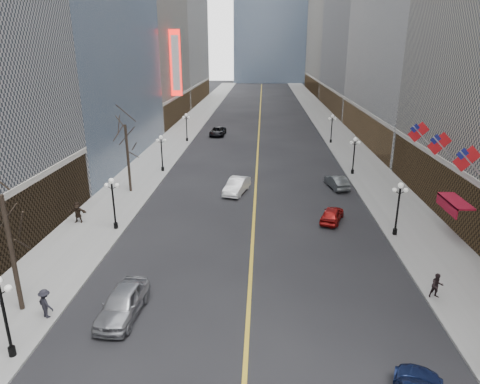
# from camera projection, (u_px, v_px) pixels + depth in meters

# --- Properties ---
(sidewalk_east) EXTENTS (6.00, 230.00, 0.15)m
(sidewalk_east) POSITION_uv_depth(u_px,v_px,m) (340.00, 138.00, 73.31)
(sidewalk_east) COLOR gray
(sidewalk_east) RESTS_ON ground
(sidewalk_west) EXTENTS (6.00, 230.00, 0.15)m
(sidewalk_west) POSITION_uv_depth(u_px,v_px,m) (179.00, 136.00, 74.72)
(sidewalk_west) COLOR gray
(sidewalk_west) RESTS_ON ground
(lane_line) EXTENTS (0.25, 200.00, 0.02)m
(lane_line) POSITION_uv_depth(u_px,v_px,m) (259.00, 127.00, 83.49)
(lane_line) COLOR gold
(lane_line) RESTS_ON ground
(bldg_east_c) EXTENTS (26.60, 40.60, 48.80)m
(bldg_east_c) POSITION_uv_depth(u_px,v_px,m) (391.00, 4.00, 98.76)
(bldg_east_c) COLOR gray
(bldg_east_c) RESTS_ON ground
(streetlamp_east_1) EXTENTS (1.26, 0.44, 4.52)m
(streetlamp_east_1) POSITION_uv_depth(u_px,v_px,m) (398.00, 203.00, 34.71)
(streetlamp_east_1) COLOR black
(streetlamp_east_1) RESTS_ON sidewalk_east
(streetlamp_east_2) EXTENTS (1.26, 0.44, 4.52)m
(streetlamp_east_2) POSITION_uv_depth(u_px,v_px,m) (354.00, 152.00, 51.72)
(streetlamp_east_2) COLOR black
(streetlamp_east_2) RESTS_ON sidewalk_east
(streetlamp_east_3) EXTENTS (1.26, 0.44, 4.52)m
(streetlamp_east_3) POSITION_uv_depth(u_px,v_px,m) (332.00, 126.00, 68.73)
(streetlamp_east_3) COLOR black
(streetlamp_east_3) RESTS_ON sidewalk_east
(streetlamp_west_0) EXTENTS (1.26, 0.44, 4.52)m
(streetlamp_west_0) POSITION_uv_depth(u_px,v_px,m) (3.00, 309.00, 20.77)
(streetlamp_west_0) COLOR black
(streetlamp_west_0) RESTS_ON sidewalk_west
(streetlamp_west_1) EXTENTS (1.26, 0.44, 4.52)m
(streetlamp_west_1) POSITION_uv_depth(u_px,v_px,m) (113.00, 198.00, 35.89)
(streetlamp_west_1) COLOR black
(streetlamp_west_1) RESTS_ON sidewalk_west
(streetlamp_west_2) EXTENTS (1.26, 0.44, 4.52)m
(streetlamp_west_2) POSITION_uv_depth(u_px,v_px,m) (162.00, 149.00, 52.90)
(streetlamp_west_2) COLOR black
(streetlamp_west_2) RESTS_ON sidewalk_west
(streetlamp_west_3) EXTENTS (1.26, 0.44, 4.52)m
(streetlamp_west_3) POSITION_uv_depth(u_px,v_px,m) (186.00, 124.00, 69.91)
(streetlamp_west_3) COLOR black
(streetlamp_west_3) RESTS_ON sidewalk_west
(flag_3) EXTENTS (2.87, 0.12, 2.87)m
(flag_3) POSITION_uv_depth(u_px,v_px,m) (469.00, 161.00, 30.28)
(flag_3) COLOR #B2B2B7
(flag_3) RESTS_ON ground
(flag_4) EXTENTS (2.87, 0.12, 2.87)m
(flag_4) POSITION_uv_depth(u_px,v_px,m) (441.00, 146.00, 35.01)
(flag_4) COLOR #B2B2B7
(flag_4) RESTS_ON ground
(flag_5) EXTENTS (2.87, 0.12, 2.87)m
(flag_5) POSITION_uv_depth(u_px,v_px,m) (420.00, 134.00, 39.73)
(flag_5) COLOR #B2B2B7
(flag_5) RESTS_ON ground
(awning_c) EXTENTS (1.40, 4.00, 0.93)m
(awning_c) POSITION_uv_depth(u_px,v_px,m) (453.00, 202.00, 34.43)
(awning_c) COLOR maroon
(awning_c) RESTS_ON ground
(theatre_marquee) EXTENTS (2.00, 0.55, 12.00)m
(theatre_marquee) POSITION_uv_depth(u_px,v_px,m) (176.00, 63.00, 80.41)
(theatre_marquee) COLOR red
(theatre_marquee) RESTS_ON ground
(tree_west_near) EXTENTS (3.60, 3.60, 7.92)m
(tree_west_near) POSITION_uv_depth(u_px,v_px,m) (4.00, 214.00, 23.55)
(tree_west_near) COLOR #2D231C
(tree_west_near) RESTS_ON sidewalk_west
(tree_west_far) EXTENTS (3.60, 3.60, 7.92)m
(tree_west_far) POSITION_uv_depth(u_px,v_px,m) (126.00, 135.00, 44.35)
(tree_west_far) COLOR #2D231C
(tree_west_far) RESTS_ON sidewalk_west
(car_nb_near) EXTENTS (2.35, 5.17, 1.72)m
(car_nb_near) POSITION_uv_depth(u_px,v_px,m) (123.00, 303.00, 24.83)
(car_nb_near) COLOR #9EA0A5
(car_nb_near) RESTS_ON ground
(car_nb_mid) EXTENTS (2.87, 5.22, 1.63)m
(car_nb_mid) POSITION_uv_depth(u_px,v_px,m) (237.00, 186.00, 45.85)
(car_nb_mid) COLOR white
(car_nb_mid) RESTS_ON ground
(car_nb_far) EXTENTS (2.74, 5.48, 1.49)m
(car_nb_far) POSITION_uv_depth(u_px,v_px,m) (218.00, 131.00, 75.48)
(car_nb_far) COLOR black
(car_nb_far) RESTS_ON ground
(car_sb_mid) EXTENTS (2.90, 4.36, 1.38)m
(car_sb_mid) POSITION_uv_depth(u_px,v_px,m) (332.00, 214.00, 38.39)
(car_sb_mid) COLOR maroon
(car_sb_mid) RESTS_ON ground
(car_sb_far) EXTENTS (2.38, 4.52, 1.42)m
(car_sb_far) POSITION_uv_depth(u_px,v_px,m) (337.00, 182.00, 47.47)
(car_sb_far) COLOR #4B5053
(car_sb_far) RESTS_ON ground
(ped_east_walk) EXTENTS (0.82, 0.49, 1.63)m
(ped_east_walk) POSITION_uv_depth(u_px,v_px,m) (437.00, 286.00, 26.41)
(ped_east_walk) COLOR black
(ped_east_walk) RESTS_ON sidewalk_east
(ped_west_walk) EXTENTS (1.23, 0.98, 1.78)m
(ped_west_walk) POSITION_uv_depth(u_px,v_px,m) (45.00, 304.00, 24.45)
(ped_west_walk) COLOR black
(ped_west_walk) RESTS_ON sidewalk_west
(ped_west_far) EXTENTS (1.75, 0.52, 1.88)m
(ped_west_far) POSITION_uv_depth(u_px,v_px,m) (78.00, 212.00, 37.76)
(ped_west_far) COLOR black
(ped_west_far) RESTS_ON sidewalk_west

